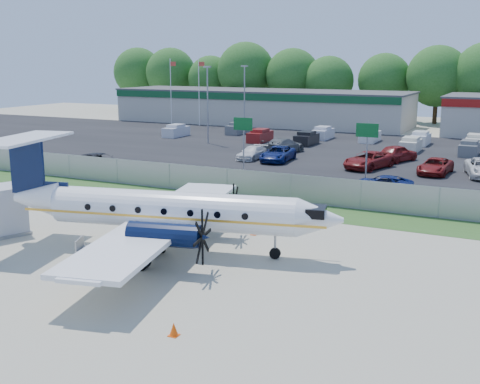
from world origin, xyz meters
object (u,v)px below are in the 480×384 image
at_px(baggage_cart_near, 146,246).
at_px(baggage_cart_far, 98,249).
at_px(service_container, 1,212).
at_px(aircraft, 166,210).

relative_size(baggage_cart_near, baggage_cart_far, 0.80).
height_order(baggage_cart_far, service_container, service_container).
xyz_separation_m(baggage_cart_far, service_container, (-7.82, 1.09, 0.80)).
distance_m(aircraft, service_container, 10.34).
xyz_separation_m(baggage_cart_near, baggage_cart_far, (-1.75, -1.66, 0.04)).
distance_m(baggage_cart_near, service_container, 9.62).
bearing_deg(service_container, aircraft, 8.48).
bearing_deg(service_container, baggage_cart_near, 3.47).
height_order(aircraft, baggage_cart_far, aircraft).
distance_m(baggage_cart_far, service_container, 7.93).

